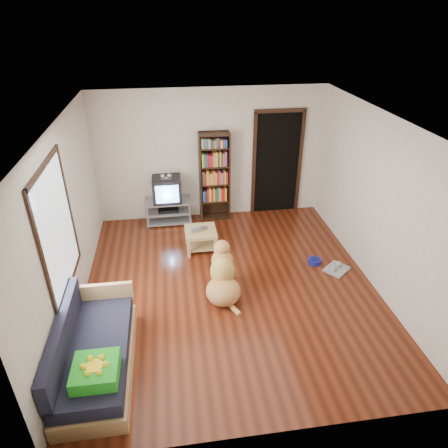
{
  "coord_description": "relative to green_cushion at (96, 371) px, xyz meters",
  "views": [
    {
      "loc": [
        -0.82,
        -4.98,
        3.94
      ],
      "look_at": [
        -0.04,
        0.42,
        0.9
      ],
      "focal_mm": 32.0,
      "sensor_mm": 36.0,
      "label": 1
    }
  ],
  "objects": [
    {
      "name": "laptop",
      "position": [
        1.4,
        2.98,
        -0.09
      ],
      "size": [
        0.35,
        0.29,
        0.02
      ],
      "primitive_type": "imported",
      "rotation": [
        0.0,
        0.0,
        0.37
      ],
      "color": "#BAB9BE",
      "rests_on": "coffee_table"
    },
    {
      "name": "window",
      "position": [
        -0.48,
        1.36,
        1.0
      ],
      "size": [
        0.03,
        1.46,
        1.7
      ],
      "color": "white",
      "rests_on": "wall_left"
    },
    {
      "name": "ground",
      "position": [
        1.75,
        1.86,
        -0.5
      ],
      "size": [
        5.0,
        5.0,
        0.0
      ],
      "primitive_type": "plane",
      "color": "#5F2210",
      "rests_on": "ground"
    },
    {
      "name": "doorway",
      "position": [
        3.1,
        4.34,
        0.62
      ],
      "size": [
        1.03,
        0.05,
        2.19
      ],
      "color": "black",
      "rests_on": "wall_back"
    },
    {
      "name": "wall_left",
      "position": [
        -0.5,
        1.86,
        0.8
      ],
      "size": [
        0.0,
        5.0,
        5.0
      ],
      "primitive_type": "plane",
      "rotation": [
        1.57,
        0.0,
        1.57
      ],
      "color": "silver",
      "rests_on": "ground"
    },
    {
      "name": "dog_bowl",
      "position": [
        3.29,
        2.29,
        -0.46
      ],
      "size": [
        0.22,
        0.22,
        0.08
      ],
      "primitive_type": "cylinder",
      "color": "navy",
      "rests_on": "ground"
    },
    {
      "name": "sofa",
      "position": [
        -0.12,
        0.48,
        -0.24
      ],
      "size": [
        0.8,
        1.8,
        0.8
      ],
      "color": "tan",
      "rests_on": "ground"
    },
    {
      "name": "dog",
      "position": [
        1.61,
        1.7,
        -0.19
      ],
      "size": [
        0.57,
        1.03,
        0.84
      ],
      "color": "tan",
      "rests_on": "ground"
    },
    {
      "name": "wall_right",
      "position": [
        4.0,
        1.86,
        0.8
      ],
      "size": [
        0.0,
        5.0,
        5.0
      ],
      "primitive_type": "plane",
      "rotation": [
        1.57,
        0.0,
        -1.57
      ],
      "color": "silver",
      "rests_on": "ground"
    },
    {
      "name": "green_cushion",
      "position": [
        0.0,
        0.0,
        0.0
      ],
      "size": [
        0.49,
        0.49,
        0.16
      ],
      "primitive_type": "cube",
      "rotation": [
        0.0,
        0.0,
        -0.01
      ],
      "color": "green",
      "rests_on": "sofa"
    },
    {
      "name": "wall_back",
      "position": [
        1.75,
        4.36,
        0.8
      ],
      "size": [
        4.5,
        0.0,
        4.5
      ],
      "primitive_type": "plane",
      "rotation": [
        1.57,
        0.0,
        0.0
      ],
      "color": "silver",
      "rests_on": "ground"
    },
    {
      "name": "tv_stand",
      "position": [
        0.85,
        4.11,
        -0.23
      ],
      "size": [
        0.9,
        0.45,
        0.5
      ],
      "color": "#99999E",
      "rests_on": "ground"
    },
    {
      "name": "ceiling",
      "position": [
        1.75,
        1.86,
        2.1
      ],
      "size": [
        5.0,
        5.0,
        0.0
      ],
      "primitive_type": "plane",
      "rotation": [
        3.14,
        0.0,
        0.0
      ],
      "color": "white",
      "rests_on": "ground"
    },
    {
      "name": "grey_rag",
      "position": [
        3.59,
        2.04,
        -0.49
      ],
      "size": [
        0.51,
        0.5,
        0.03
      ],
      "primitive_type": "cube",
      "rotation": [
        0.0,
        0.0,
        0.67
      ],
      "color": "gray",
      "rests_on": "ground"
    },
    {
      "name": "coffee_table",
      "position": [
        1.4,
        3.01,
        -0.22
      ],
      "size": [
        0.55,
        0.55,
        0.4
      ],
      "color": "tan",
      "rests_on": "ground"
    },
    {
      "name": "bookshelf",
      "position": [
        1.8,
        4.21,
        0.5
      ],
      "size": [
        0.6,
        0.3,
        1.8
      ],
      "color": "black",
      "rests_on": "ground"
    },
    {
      "name": "wall_front",
      "position": [
        1.75,
        -0.64,
        0.8
      ],
      "size": [
        4.5,
        0.0,
        4.5
      ],
      "primitive_type": "plane",
      "rotation": [
        -1.57,
        0.0,
        0.0
      ],
      "color": "silver",
      "rests_on": "ground"
    },
    {
      "name": "crt_tv",
      "position": [
        0.85,
        4.13,
        0.24
      ],
      "size": [
        0.55,
        0.52,
        0.58
      ],
      "color": "black",
      "rests_on": "tv_stand"
    }
  ]
}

